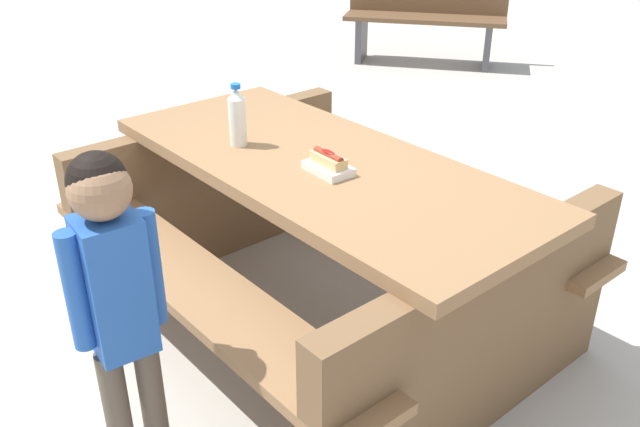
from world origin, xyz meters
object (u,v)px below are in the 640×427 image
child_in_coat (115,287)px  park_bench_near (426,15)px  soda_bottle (237,117)px  hotdog_tray (328,164)px  picnic_table (320,232)px

child_in_coat → park_bench_near: (-4.04, 3.35, -0.25)m
soda_bottle → child_in_coat: child_in_coat is taller
park_bench_near → soda_bottle: bearing=-40.2°
hotdog_tray → park_bench_near: bearing=145.1°
soda_bottle → hotdog_tray: bearing=30.3°
soda_bottle → hotdog_tray: size_ratio=1.21×
picnic_table → child_in_coat: bearing=-58.3°
picnic_table → park_bench_near: park_bench_near is taller
soda_bottle → child_in_coat: bearing=-37.0°
child_in_coat → hotdog_tray: bearing=115.8°
picnic_table → hotdog_tray: bearing=-7.7°
park_bench_near → hotdog_tray: bearing=-34.9°
picnic_table → child_in_coat: 0.99m
picnic_table → park_bench_near: 4.36m
picnic_table → hotdog_tray: size_ratio=10.58×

